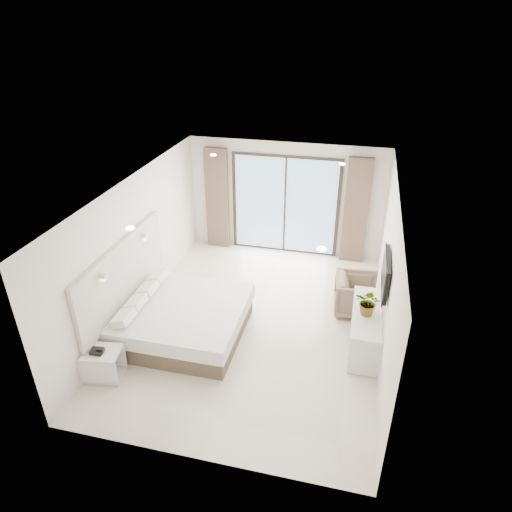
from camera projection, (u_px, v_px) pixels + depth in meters
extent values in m
plane|color=beige|center=(255.00, 323.00, 8.75)|extent=(6.20, 6.20, 0.00)
cube|color=silver|center=(286.00, 199.00, 10.74)|extent=(4.60, 0.02, 2.70)
cube|color=silver|center=(193.00, 384.00, 5.45)|extent=(4.60, 0.02, 2.70)
cube|color=silver|center=(136.00, 247.00, 8.57)|extent=(0.02, 6.20, 2.70)
cube|color=silver|center=(388.00, 277.00, 7.63)|extent=(0.02, 6.20, 2.70)
cube|color=white|center=(254.00, 189.00, 7.45)|extent=(4.60, 6.20, 0.02)
cube|color=beige|center=(123.00, 274.00, 8.12)|extent=(0.08, 3.00, 1.20)
cube|color=black|center=(386.00, 274.00, 7.33)|extent=(0.06, 1.00, 0.58)
cube|color=black|center=(384.00, 274.00, 7.34)|extent=(0.02, 1.04, 0.62)
cube|color=black|center=(285.00, 205.00, 10.79)|extent=(2.56, 0.04, 2.42)
cube|color=#8BB4DE|center=(285.00, 206.00, 10.77)|extent=(2.40, 0.01, 2.30)
cube|color=brown|center=(217.00, 199.00, 11.01)|extent=(0.55, 0.14, 2.50)
cube|color=brown|center=(356.00, 212.00, 10.33)|extent=(0.55, 0.14, 2.50)
cylinder|color=white|center=(130.00, 228.00, 6.19)|extent=(0.12, 0.12, 0.02)
cylinder|color=white|center=(321.00, 249.00, 5.66)|extent=(0.12, 0.12, 0.02)
cylinder|color=white|center=(213.00, 155.00, 9.27)|extent=(0.12, 0.12, 0.02)
cylinder|color=white|center=(342.00, 164.00, 8.73)|extent=(0.12, 0.12, 0.02)
cube|color=brown|center=(184.00, 326.00, 8.37)|extent=(2.12, 2.01, 0.34)
cube|color=silver|center=(182.00, 313.00, 8.22)|extent=(2.20, 2.09, 0.27)
cube|color=white|center=(124.00, 320.00, 7.69)|extent=(0.28, 0.42, 0.14)
cube|color=white|center=(136.00, 305.00, 8.08)|extent=(0.28, 0.42, 0.14)
cube|color=white|center=(148.00, 291.00, 8.48)|extent=(0.28, 0.42, 0.14)
cube|color=white|center=(158.00, 278.00, 8.87)|extent=(0.28, 0.42, 0.14)
cube|color=silver|center=(101.00, 353.00, 7.23)|extent=(0.64, 0.55, 0.05)
cube|color=silver|center=(106.00, 375.00, 7.46)|extent=(0.64, 0.55, 0.05)
cube|color=silver|center=(97.00, 373.00, 7.17)|extent=(0.57, 0.14, 0.47)
cube|color=silver|center=(110.00, 356.00, 7.52)|extent=(0.57, 0.14, 0.47)
cube|color=black|center=(97.00, 351.00, 7.17)|extent=(0.21, 0.17, 0.07)
cube|color=silver|center=(367.00, 313.00, 7.76)|extent=(0.50, 1.59, 0.06)
cube|color=silver|center=(363.00, 358.00, 7.34)|extent=(0.48, 0.06, 0.71)
cube|color=silver|center=(366.00, 308.00, 8.56)|extent=(0.48, 0.06, 0.71)
imported|color=#33662D|center=(369.00, 305.00, 7.60)|extent=(0.56, 0.59, 0.36)
imported|color=#8E785D|center=(357.00, 293.00, 8.89)|extent=(0.83, 0.88, 0.84)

